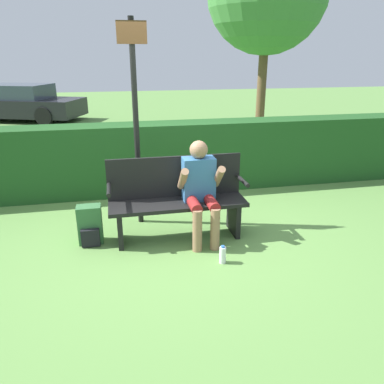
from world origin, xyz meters
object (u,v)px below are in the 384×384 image
at_px(park_bench, 177,198).
at_px(backpack, 90,226).
at_px(person_seated, 200,186).
at_px(parked_car, 20,103).
at_px(signpost, 136,115).
at_px(water_bottle, 223,255).

relative_size(park_bench, backpack, 3.51).
bearing_deg(backpack, person_seated, -6.10).
bearing_deg(person_seated, parked_car, 112.38).
xyz_separation_m(backpack, signpost, (0.64, 0.49, 1.22)).
distance_m(person_seated, backpack, 1.40).
height_order(person_seated, backpack, person_seated).
xyz_separation_m(person_seated, parked_car, (-4.05, 9.84, -0.10)).
bearing_deg(park_bench, water_bottle, -64.36).
bearing_deg(park_bench, parked_car, 111.32).
bearing_deg(parked_car, park_bench, -47.71).
bearing_deg(person_seated, backpack, 173.90).
bearing_deg(parked_car, signpost, -48.94).
height_order(backpack, signpost, signpost).
bearing_deg(person_seated, water_bottle, -80.48).
xyz_separation_m(park_bench, signpost, (-0.42, 0.50, 0.94)).
height_order(park_bench, signpost, signpost).
height_order(person_seated, parked_car, same).
bearing_deg(water_bottle, person_seated, 99.52).
xyz_separation_m(person_seated, water_bottle, (0.11, -0.64, -0.58)).
distance_m(water_bottle, signpost, 2.01).
bearing_deg(water_bottle, signpost, 121.92).
height_order(backpack, parked_car, parked_car).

